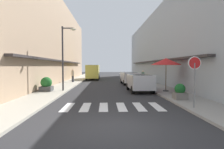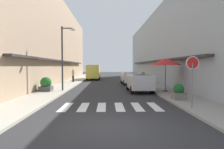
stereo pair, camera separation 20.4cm
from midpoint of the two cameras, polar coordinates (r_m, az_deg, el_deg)
name	(u,v)px [view 2 (the right image)]	position (r m, az deg, el deg)	size (l,w,h in m)	color
ground_plane	(108,83)	(23.77, -0.83, -2.70)	(94.25, 94.25, 0.00)	#2B2B2D
sidewalk_left	(71,83)	(24.19, -12.25, -2.52)	(2.43, 59.98, 0.12)	#ADA899
sidewalk_right	(146,83)	(24.30, 10.53, -2.48)	(2.43, 59.98, 0.12)	gray
building_row_left	(43,41)	(26.35, -19.96, 9.59)	(5.50, 40.56, 10.95)	tan
building_row_right	(172,47)	(26.44, 18.05, 7.86)	(5.50, 40.56, 9.36)	#939EA8
crosswalk	(110,107)	(10.11, 0.12, -9.79)	(5.20, 2.20, 0.01)	silver
parked_car_near	(139,81)	(16.05, 8.55, -1.94)	(1.87, 4.05, 1.47)	silver
parked_car_mid	(130,77)	(22.43, 5.67, -0.66)	(1.93, 4.20, 1.47)	silver
delivery_van	(94,71)	(30.48, -5.45, 1.09)	(2.02, 5.40, 2.37)	#D8CC4C
round_street_sign	(192,68)	(9.96, 23.83, 1.69)	(0.65, 0.07, 2.53)	slate
street_lamp	(64,52)	(16.31, -13.93, 6.81)	(1.19, 0.28, 5.37)	#38383D
cafe_umbrella	(166,62)	(15.94, 16.34, 3.76)	(2.46, 2.46, 2.70)	#262626
planter_corner	(179,92)	(12.35, 20.07, -5.06)	(0.74, 0.74, 0.97)	slate
planter_midblock	(46,84)	(16.49, -19.13, -2.85)	(0.96, 0.96, 1.16)	#4C4C4C
pedestrian_walking_near	(143,77)	(22.85, 9.73, -0.63)	(0.34, 0.34, 1.53)	#282B33
pedestrian_walking_far	(73,75)	(24.93, -11.52, -0.21)	(0.34, 0.34, 1.66)	#282B33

